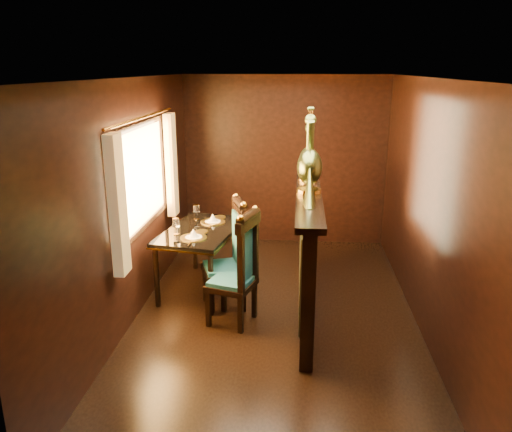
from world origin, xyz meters
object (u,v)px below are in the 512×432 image
object	(u,v)px
dining_table	(201,235)
chair_right	(233,251)
peacock_right	(309,149)
chair_left	(242,266)
peacock_left	(310,152)

from	to	relation	value
dining_table	chair_right	size ratio (longest dim) A/B	1.11
peacock_right	chair_left	bearing A→B (deg)	-126.98
peacock_left	peacock_right	xyz separation A→B (m)	(0.00, 0.58, -0.06)
peacock_left	dining_table	bearing A→B (deg)	157.35
peacock_right	dining_table	bearing A→B (deg)	-177.42
chair_left	peacock_right	world-z (taller)	peacock_right
dining_table	peacock_left	distance (m)	1.74
chair_left	peacock_right	size ratio (longest dim) A/B	1.72
dining_table	peacock_right	xyz separation A→B (m)	(1.25, 0.06, 1.04)
peacock_left	peacock_right	distance (m)	0.58
dining_table	chair_right	bearing A→B (deg)	-32.66
dining_table	peacock_right	bearing A→B (deg)	12.18
chair_left	peacock_right	xyz separation A→B (m)	(0.67, 0.88, 1.07)
chair_left	peacock_left	bearing A→B (deg)	41.96
chair_left	peacock_left	xyz separation A→B (m)	(0.67, 0.31, 1.13)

